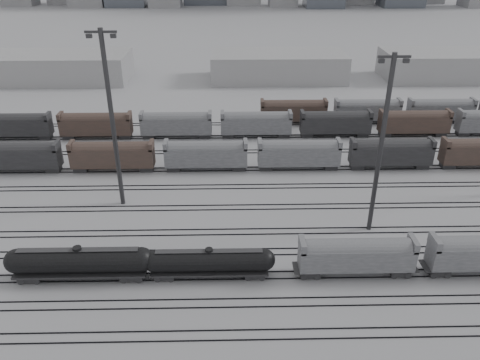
{
  "coord_description": "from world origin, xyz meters",
  "views": [
    {
      "loc": [
        -4.5,
        -46.03,
        37.83
      ],
      "look_at": [
        -3.06,
        19.82,
        4.0
      ],
      "focal_mm": 35.0,
      "sensor_mm": 36.0,
      "label": 1
    }
  ],
  "objects_px": {
    "hopper_car_a": "(357,254)",
    "tank_car_a": "(79,261)",
    "light_mast_c": "(381,143)",
    "tank_car_b": "(209,261)"
  },
  "relations": [
    {
      "from": "hopper_car_a",
      "to": "tank_car_a",
      "type": "bearing_deg",
      "value": 180.0
    },
    {
      "from": "hopper_car_a",
      "to": "light_mast_c",
      "type": "distance_m",
      "value": 15.48
    },
    {
      "from": "tank_car_b",
      "to": "light_mast_c",
      "type": "distance_m",
      "value": 27.65
    },
    {
      "from": "tank_car_b",
      "to": "tank_car_a",
      "type": "bearing_deg",
      "value": 180.0
    },
    {
      "from": "tank_car_b",
      "to": "hopper_car_a",
      "type": "distance_m",
      "value": 18.32
    },
    {
      "from": "tank_car_a",
      "to": "tank_car_b",
      "type": "xyz_separation_m",
      "value": [
        15.99,
        0.0,
        -0.27
      ]
    },
    {
      "from": "tank_car_a",
      "to": "light_mast_c",
      "type": "distance_m",
      "value": 41.83
    },
    {
      "from": "tank_car_a",
      "to": "tank_car_b",
      "type": "relative_size",
      "value": 1.12
    },
    {
      "from": "tank_car_b",
      "to": "hopper_car_a",
      "type": "height_order",
      "value": "hopper_car_a"
    },
    {
      "from": "light_mast_c",
      "to": "tank_car_a",
      "type": "bearing_deg",
      "value": -165.02
    }
  ]
}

